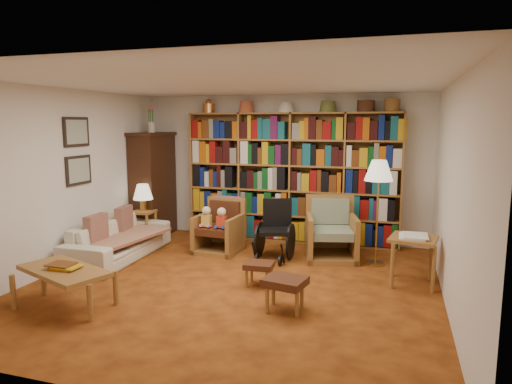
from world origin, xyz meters
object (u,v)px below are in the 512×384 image
at_px(armchair_leather, 221,229).
at_px(coffee_table, 64,273).
at_px(side_table_papers, 413,245).
at_px(side_table_lamp, 144,220).
at_px(footstool_a, 259,267).
at_px(armchair_sage, 332,234).
at_px(floor_lamp, 379,175).
at_px(footstool_b, 285,284).
at_px(wheelchair, 275,232).
at_px(sofa, 119,239).

xyz_separation_m(armchair_leather, coffee_table, (-0.80, -2.64, 0.04)).
bearing_deg(coffee_table, armchair_leather, 73.03).
height_order(armchair_leather, side_table_papers, armchair_leather).
bearing_deg(side_table_lamp, footstool_a, -29.66).
distance_m(armchair_sage, side_table_papers, 1.44).
xyz_separation_m(armchair_sage, footstool_a, (-0.70, -1.52, -0.11)).
relative_size(floor_lamp, side_table_papers, 2.36).
height_order(footstool_a, footstool_b, footstool_b).
bearing_deg(floor_lamp, coffee_table, -140.76).
height_order(armchair_sage, wheelchair, armchair_sage).
height_order(sofa, side_table_lamp, sofa).
bearing_deg(side_table_papers, armchair_leather, 166.07).
bearing_deg(side_table_lamp, sofa, -83.59).
bearing_deg(coffee_table, floor_lamp, 39.24).
xyz_separation_m(wheelchair, floor_lamp, (1.47, 0.13, 0.90)).
distance_m(sofa, armchair_sage, 3.23).
distance_m(side_table_papers, coffee_table, 4.16).
xyz_separation_m(sofa, armchair_leather, (1.32, 0.83, 0.06)).
bearing_deg(armchair_sage, sofa, -161.95).
height_order(floor_lamp, footstool_a, floor_lamp).
xyz_separation_m(footstool_b, coffee_table, (-2.34, -0.64, 0.09)).
xyz_separation_m(sofa, footstool_b, (2.86, -1.17, 0.02)).
relative_size(armchair_leather, footstool_a, 2.29).
relative_size(armchair_sage, coffee_table, 0.78).
relative_size(wheelchair, coffee_table, 0.74).
bearing_deg(footstool_b, footstool_a, 126.94).
xyz_separation_m(side_table_papers, coffee_table, (-3.68, -1.92, -0.12)).
relative_size(armchair_sage, footstool_b, 1.88).
bearing_deg(footstool_a, side_table_papers, 19.14).
relative_size(floor_lamp, footstool_b, 3.05).
xyz_separation_m(wheelchair, coffee_table, (-1.74, -2.49, -0.01)).
bearing_deg(footstool_a, armchair_leather, 127.84).
distance_m(floor_lamp, footstool_b, 2.38).
height_order(sofa, floor_lamp, floor_lamp).
bearing_deg(floor_lamp, wheelchair, -175.13).
relative_size(armchair_sage, footstool_a, 2.53).
distance_m(sofa, wheelchair, 2.36).
xyz_separation_m(armchair_sage, floor_lamp, (0.65, -0.19, 0.95)).
distance_m(sofa, side_table_lamp, 0.90).
relative_size(side_table_lamp, coffee_table, 0.46).
distance_m(footstool_a, coffee_table, 2.26).
height_order(armchair_sage, footstool_a, armchair_sage).
relative_size(sofa, armchair_sage, 2.08).
distance_m(side_table_lamp, wheelchair, 2.36).
bearing_deg(wheelchair, side_table_papers, -16.34).
xyz_separation_m(side_table_lamp, coffee_table, (0.62, -2.69, -0.00)).
relative_size(armchair_leather, coffee_table, 0.70).
bearing_deg(armchair_sage, side_table_papers, -37.96).
distance_m(armchair_sage, footstool_a, 1.67).
relative_size(armchair_leather, side_table_papers, 1.32).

